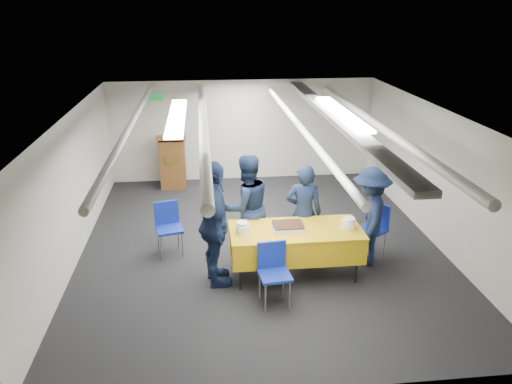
# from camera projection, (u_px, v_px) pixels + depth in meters

# --- Properties ---
(ground) EXTENTS (7.00, 7.00, 0.00)m
(ground) POSITION_uv_depth(u_px,v_px,m) (260.00, 244.00, 8.62)
(ground) COLOR black
(ground) RESTS_ON ground
(room_shell) EXTENTS (6.00, 7.00, 2.30)m
(room_shell) POSITION_uv_depth(u_px,v_px,m) (263.00, 136.00, 8.36)
(room_shell) COLOR beige
(room_shell) RESTS_ON ground
(serving_table) EXTENTS (1.96, 0.90, 0.77)m
(serving_table) POSITION_uv_depth(u_px,v_px,m) (295.00, 242.00, 7.47)
(serving_table) COLOR black
(serving_table) RESTS_ON ground
(sheet_cake) EXTENTS (0.47, 0.36, 0.08)m
(sheet_cake) POSITION_uv_depth(u_px,v_px,m) (288.00, 226.00, 7.40)
(sheet_cake) COLOR white
(sheet_cake) RESTS_ON serving_table
(plate_stack_left) EXTENTS (0.20, 0.20, 0.17)m
(plate_stack_left) POSITION_uv_depth(u_px,v_px,m) (243.00, 228.00, 7.24)
(plate_stack_left) COLOR white
(plate_stack_left) RESTS_ON serving_table
(plate_stack_right) EXTENTS (0.22, 0.22, 0.16)m
(plate_stack_right) POSITION_uv_depth(u_px,v_px,m) (348.00, 224.00, 7.40)
(plate_stack_right) COLOR white
(plate_stack_right) RESTS_ON serving_table
(podium) EXTENTS (0.62, 0.53, 1.25)m
(podium) POSITION_uv_depth(u_px,v_px,m) (173.00, 161.00, 11.06)
(podium) COLOR brown
(podium) RESTS_ON ground
(chair_near) EXTENTS (0.46, 0.46, 0.87)m
(chair_near) POSITION_uv_depth(u_px,v_px,m) (273.00, 267.00, 6.82)
(chair_near) COLOR gray
(chair_near) RESTS_ON ground
(chair_right) EXTENTS (0.58, 0.58, 0.87)m
(chair_right) POSITION_uv_depth(u_px,v_px,m) (374.00, 224.00, 8.13)
(chair_right) COLOR gray
(chair_right) RESTS_ON ground
(chair_left) EXTENTS (0.51, 0.51, 0.87)m
(chair_left) POSITION_uv_depth(u_px,v_px,m) (168.00, 222.00, 8.19)
(chair_left) COLOR gray
(chair_left) RESTS_ON ground
(sailor_a) EXTENTS (0.64, 0.47, 1.60)m
(sailor_a) POSITION_uv_depth(u_px,v_px,m) (304.00, 213.00, 7.89)
(sailor_a) COLOR black
(sailor_a) RESTS_ON ground
(sailor_b) EXTENTS (1.02, 0.90, 1.73)m
(sailor_b) POSITION_uv_depth(u_px,v_px,m) (246.00, 207.00, 7.93)
(sailor_b) COLOR black
(sailor_b) RESTS_ON ground
(sailor_c) EXTENTS (0.60, 1.16, 1.89)m
(sailor_c) POSITION_uv_depth(u_px,v_px,m) (214.00, 225.00, 7.11)
(sailor_c) COLOR black
(sailor_c) RESTS_ON ground
(sailor_d) EXTENTS (0.92, 1.17, 1.59)m
(sailor_d) POSITION_uv_depth(u_px,v_px,m) (370.00, 216.00, 7.77)
(sailor_d) COLOR black
(sailor_d) RESTS_ON ground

